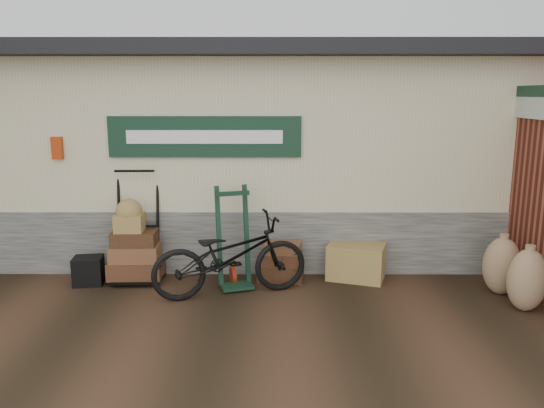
% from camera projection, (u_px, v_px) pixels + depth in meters
% --- Properties ---
extents(ground, '(80.00, 80.00, 0.00)m').
position_uv_depth(ground, '(223.00, 301.00, 6.58)').
color(ground, black).
rests_on(ground, ground).
extents(station_building, '(14.40, 4.10, 3.20)m').
position_uv_depth(station_building, '(236.00, 148.00, 8.93)').
color(station_building, '#4C4C47').
rests_on(station_building, ground).
extents(porter_trolley, '(0.88, 0.67, 1.72)m').
position_uv_depth(porter_trolley, '(137.00, 218.00, 7.24)').
color(porter_trolley, black).
rests_on(porter_trolley, ground).
extents(green_barrow, '(0.58, 0.54, 1.34)m').
position_uv_depth(green_barrow, '(234.00, 237.00, 6.94)').
color(green_barrow, black).
rests_on(green_barrow, ground).
extents(suitcase_stack, '(0.66, 0.47, 0.54)m').
position_uv_depth(suitcase_stack, '(281.00, 261.00, 7.27)').
color(suitcase_stack, '#3B1E13').
rests_on(suitcase_stack, ground).
extents(wicker_hamper, '(0.87, 0.70, 0.49)m').
position_uv_depth(wicker_hamper, '(356.00, 262.00, 7.31)').
color(wicker_hamper, olive).
rests_on(wicker_hamper, ground).
extents(black_trunk, '(0.41, 0.37, 0.38)m').
position_uv_depth(black_trunk, '(88.00, 271.00, 7.11)').
color(black_trunk, black).
rests_on(black_trunk, ground).
extents(bicycle, '(1.23, 2.09, 1.15)m').
position_uv_depth(bicycle, '(230.00, 252.00, 6.65)').
color(bicycle, black).
rests_on(bicycle, ground).
extents(burlap_sack_left, '(0.59, 0.55, 0.75)m').
position_uv_depth(burlap_sack_left, '(502.00, 266.00, 6.73)').
color(burlap_sack_left, olive).
rests_on(burlap_sack_left, ground).
extents(burlap_sack_right, '(0.50, 0.43, 0.75)m').
position_uv_depth(burlap_sack_right, '(527.00, 280.00, 6.21)').
color(burlap_sack_right, olive).
rests_on(burlap_sack_right, ground).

